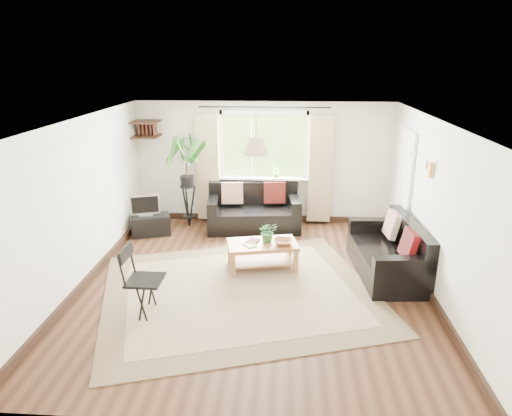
# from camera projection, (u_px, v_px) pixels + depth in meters

# --- Properties ---
(floor) EXTENTS (5.50, 5.50, 0.00)m
(floor) POSITION_uv_depth(u_px,v_px,m) (254.00, 283.00, 6.79)
(floor) COLOR black
(floor) RESTS_ON ground
(ceiling) EXTENTS (5.50, 5.50, 0.00)m
(ceiling) POSITION_uv_depth(u_px,v_px,m) (254.00, 121.00, 6.03)
(ceiling) COLOR white
(ceiling) RESTS_ON floor
(wall_back) EXTENTS (5.00, 0.02, 2.40)m
(wall_back) POSITION_uv_depth(u_px,v_px,m) (264.00, 163.00, 9.01)
(wall_back) COLOR white
(wall_back) RESTS_ON floor
(wall_front) EXTENTS (5.00, 0.02, 2.40)m
(wall_front) POSITION_uv_depth(u_px,v_px,m) (231.00, 310.00, 3.81)
(wall_front) COLOR white
(wall_front) RESTS_ON floor
(wall_left) EXTENTS (0.02, 5.50, 2.40)m
(wall_left) POSITION_uv_depth(u_px,v_px,m) (81.00, 203.00, 6.57)
(wall_left) COLOR white
(wall_left) RESTS_ON floor
(wall_right) EXTENTS (0.02, 5.50, 2.40)m
(wall_right) POSITION_uv_depth(u_px,v_px,m) (436.00, 211.00, 6.25)
(wall_right) COLOR white
(wall_right) RESTS_ON floor
(rug) EXTENTS (4.56, 4.20, 0.02)m
(rug) POSITION_uv_depth(u_px,v_px,m) (240.00, 291.00, 6.54)
(rug) COLOR beige
(rug) RESTS_ON floor
(window) EXTENTS (2.50, 0.16, 2.16)m
(window) POSITION_uv_depth(u_px,v_px,m) (264.00, 146.00, 8.86)
(window) COLOR white
(window) RESTS_ON wall_back
(door) EXTENTS (0.06, 0.96, 2.06)m
(door) POSITION_uv_depth(u_px,v_px,m) (403.00, 190.00, 7.93)
(door) COLOR silver
(door) RESTS_ON wall_right
(corner_shelf) EXTENTS (0.50, 0.50, 0.34)m
(corner_shelf) POSITION_uv_depth(u_px,v_px,m) (146.00, 129.00, 8.70)
(corner_shelf) COLOR black
(corner_shelf) RESTS_ON wall_back
(pendant_lamp) EXTENTS (0.36, 0.36, 0.54)m
(pendant_lamp) POSITION_uv_depth(u_px,v_px,m) (256.00, 142.00, 6.52)
(pendant_lamp) COLOR beige
(pendant_lamp) RESTS_ON ceiling
(wall_sconce) EXTENTS (0.12, 0.12, 0.28)m
(wall_sconce) POSITION_uv_depth(u_px,v_px,m) (429.00, 167.00, 6.37)
(wall_sconce) COLOR beige
(wall_sconce) RESTS_ON wall_right
(sofa_back) EXTENTS (1.83, 1.05, 0.83)m
(sofa_back) POSITION_uv_depth(u_px,v_px,m) (254.00, 209.00, 8.80)
(sofa_back) COLOR black
(sofa_back) RESTS_ON floor
(sofa_right) EXTENTS (1.78, 1.00, 0.81)m
(sofa_right) POSITION_uv_depth(u_px,v_px,m) (387.00, 250.00, 6.97)
(sofa_right) COLOR black
(sofa_right) RESTS_ON floor
(coffee_table) EXTENTS (1.17, 0.80, 0.44)m
(coffee_table) POSITION_uv_depth(u_px,v_px,m) (262.00, 256.00, 7.20)
(coffee_table) COLOR brown
(coffee_table) RESTS_ON floor
(table_plant) EXTENTS (0.33, 0.30, 0.33)m
(table_plant) POSITION_uv_depth(u_px,v_px,m) (268.00, 232.00, 7.13)
(table_plant) COLOR #2B6528
(table_plant) RESTS_ON coffee_table
(bowl) EXTENTS (0.31, 0.31, 0.07)m
(bowl) POSITION_uv_depth(u_px,v_px,m) (283.00, 242.00, 7.07)
(bowl) COLOR #9C5F35
(bowl) RESTS_ON coffee_table
(book_a) EXTENTS (0.24, 0.25, 0.02)m
(book_a) POSITION_uv_depth(u_px,v_px,m) (246.00, 246.00, 7.00)
(book_a) COLOR silver
(book_a) RESTS_ON coffee_table
(book_b) EXTENTS (0.23, 0.27, 0.02)m
(book_b) POSITION_uv_depth(u_px,v_px,m) (248.00, 240.00, 7.20)
(book_b) COLOR brown
(book_b) RESTS_ON coffee_table
(tv_stand) EXTENTS (0.80, 0.60, 0.38)m
(tv_stand) POSITION_uv_depth(u_px,v_px,m) (151.00, 225.00, 8.60)
(tv_stand) COLOR black
(tv_stand) RESTS_ON floor
(tv) EXTENTS (0.57, 0.34, 0.42)m
(tv) POSITION_uv_depth(u_px,v_px,m) (145.00, 205.00, 8.48)
(tv) COLOR #A5A5AA
(tv) RESTS_ON tv_stand
(palm_stand) EXTENTS (0.82, 0.82, 1.79)m
(palm_stand) POSITION_uv_depth(u_px,v_px,m) (187.00, 182.00, 8.82)
(palm_stand) COLOR black
(palm_stand) RESTS_ON floor
(folding_chair) EXTENTS (0.49, 0.49, 0.94)m
(folding_chair) POSITION_uv_depth(u_px,v_px,m) (145.00, 281.00, 5.85)
(folding_chair) COLOR black
(folding_chair) RESTS_ON floor
(sill_plant) EXTENTS (0.14, 0.10, 0.27)m
(sill_plant) POSITION_uv_depth(u_px,v_px,m) (276.00, 171.00, 8.93)
(sill_plant) COLOR #2D6023
(sill_plant) RESTS_ON window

